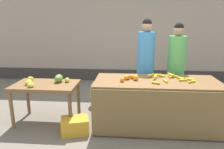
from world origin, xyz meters
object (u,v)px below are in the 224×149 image
Objects in this scene: vendor_woman_blue_shirt at (145,66)px; produce_sack at (98,93)px; produce_crate at (75,126)px; vendor_woman_green_shirt at (176,68)px.

vendor_woman_blue_shirt reaches higher than produce_sack.
vendor_woman_blue_shirt is 4.22× the size of produce_crate.
vendor_woman_blue_shirt reaches higher than vendor_woman_green_shirt.
produce_crate is at bearing -100.11° from produce_sack.
vendor_woman_green_shirt is 3.04× the size of produce_sack.
vendor_woman_blue_shirt is at bearing -175.84° from vendor_woman_green_shirt.
produce_crate is 1.22m from produce_sack.
vendor_woman_green_shirt is 2.25m from produce_crate.
vendor_woman_blue_shirt is 0.61m from vendor_woman_green_shirt.
produce_crate is (-1.81, -1.09, -0.77)m from vendor_woman_green_shirt.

